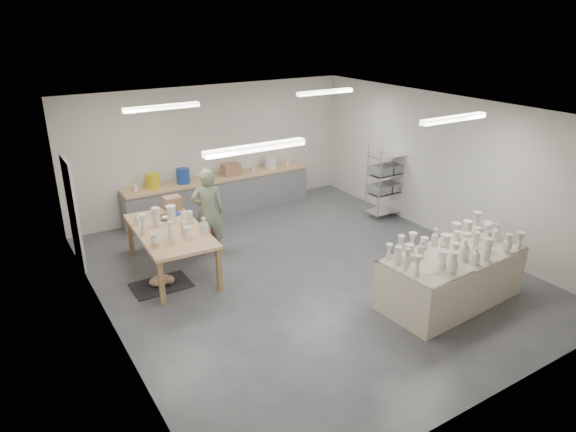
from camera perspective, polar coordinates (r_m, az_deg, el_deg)
room at (r=8.86m, az=1.25°, el=5.55°), size 8.00×8.02×3.00m
back_counter at (r=12.40m, az=-7.55°, el=2.49°), size 4.60×0.60×1.24m
wire_shelf at (r=12.15m, az=10.95°, el=4.03°), size 0.88×0.48×1.80m
drying_table at (r=8.95m, az=17.64°, el=-6.32°), size 2.50×1.30×1.24m
work_table at (r=9.62m, az=-12.98°, el=-1.26°), size 1.26×2.34×1.23m
rug at (r=9.46m, az=-13.90°, el=-7.46°), size 1.00×0.70×0.02m
cat at (r=9.41m, az=-13.82°, el=-6.93°), size 0.49×0.41×0.18m
potter at (r=10.13m, az=-8.88°, el=0.42°), size 0.75×0.61×1.77m
red_stool at (r=10.58m, az=-9.29°, el=-2.01°), size 0.49×0.49×0.35m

